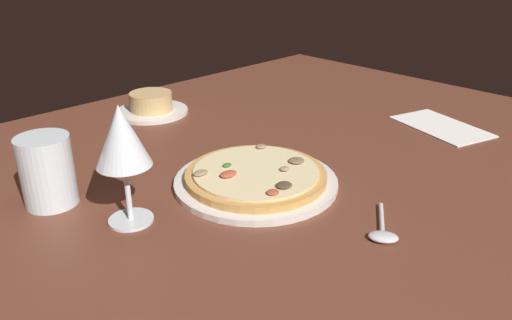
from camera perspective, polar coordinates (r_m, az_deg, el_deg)
The scene contains 7 objects.
dining_table at distance 88.54cm, azimuth 0.01°, elevation -2.15°, with size 150.00×110.00×4.00cm, color brown.
pizza_main at distance 81.69cm, azimuth -0.01°, elevation -2.03°, with size 26.55×26.55×3.30cm.
ramekin_on_saucer at distance 117.10cm, azimuth -11.75°, elevation 6.09°, with size 16.26×16.26×4.83cm.
wine_glass_far at distance 69.17cm, azimuth -15.01°, elevation 2.23°, with size 7.58×7.58×17.30cm.
water_glass at distance 80.64cm, azimuth -22.49°, elevation -1.45°, with size 7.79×7.79×10.73cm.
paper_menu at distance 113.58cm, azimuth 20.19°, elevation 3.57°, with size 11.59×19.37×0.30cm, color white.
spoon at distance 70.99cm, azimuth 14.16°, elevation -7.89°, with size 10.15×7.94×1.00cm.
Camera 1 is at (-55.69, -56.54, 41.25)cm, focal length 35.38 mm.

